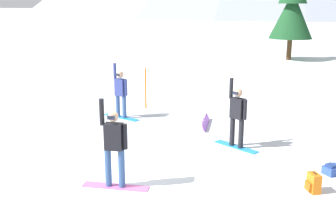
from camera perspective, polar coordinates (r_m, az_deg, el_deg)
name	(u,v)px	position (r m, az deg, el deg)	size (l,w,h in m)	color
ground_plane	(140,171)	(10.33, -4.05, -9.27)	(800.00, 800.00, 0.00)	white
snowboarder_foreground	(114,146)	(9.15, -7.64, -5.84)	(1.58, 0.48, 2.08)	pink
snowboarder_midground	(237,116)	(11.80, 9.80, -1.48)	(1.40, 0.95, 2.03)	#1E8CD8
snowboarder_background	(121,93)	(14.83, -6.73, 1.75)	(1.58, 0.75, 2.01)	#1E8CD8
loose_snowboard_near_left	(205,122)	(14.01, 5.33, -2.40)	(0.37, 1.70, 0.25)	#993FD8
backpack_blue	(333,170)	(10.87, 22.31, -8.46)	(0.54, 0.54, 0.27)	#2D4C9E
backpack_orange	(313,183)	(9.69, 19.91, -10.38)	(0.36, 0.38, 0.47)	orange
trail_marker_pole	(146,88)	(16.17, -3.19, 2.36)	(0.06, 0.06, 1.63)	orange
pine_tree_slender	(292,6)	(31.86, 17.21, 13.26)	(3.18, 3.18, 7.30)	#472D19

